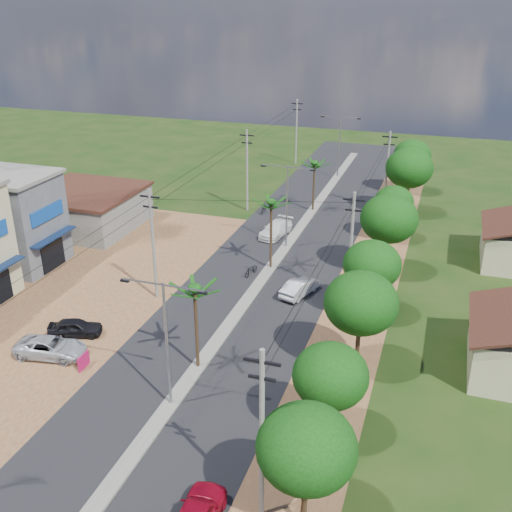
{
  "coord_description": "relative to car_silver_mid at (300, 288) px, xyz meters",
  "views": [
    {
      "loc": [
        13.72,
        -25.63,
        22.18
      ],
      "look_at": [
        0.04,
        15.79,
        3.0
      ],
      "focal_mm": 42.0,
      "sensor_mm": 36.0,
      "label": 1
    }
  ],
  "objects": [
    {
      "name": "median",
      "position": [
        -3.65,
        2.05,
        -0.57
      ],
      "size": [
        1.0,
        90.0,
        0.18
      ],
      "primitive_type": "cube",
      "color": "#605E56",
      "rests_on": "ground"
    },
    {
      "name": "utility_pole_e_b",
      "position": [
        3.85,
        0.05,
        4.09
      ],
      "size": [
        1.6,
        0.24,
        9.0
      ],
      "color": "#605E56",
      "rests_on": "ground"
    },
    {
      "name": "dirt_shoulder_east",
      "position": [
        4.85,
        -0.95,
        -0.65
      ],
      "size": [
        5.0,
        90.0,
        0.03
      ],
      "primitive_type": "cube",
      "color": "brown",
      "rests_on": "ground"
    },
    {
      "name": "utility_pole_e_a",
      "position": [
        3.85,
        -21.95,
        4.09
      ],
      "size": [
        1.6,
        0.24,
        9.0
      ],
      "color": "#605E56",
      "rests_on": "ground"
    },
    {
      "name": "streetlight_near",
      "position": [
        -3.65,
        -15.95,
        4.12
      ],
      "size": [
        5.1,
        0.18,
        8.0
      ],
      "color": "gray",
      "rests_on": "ground"
    },
    {
      "name": "utility_pole_e_c",
      "position": [
        3.85,
        22.05,
        4.09
      ],
      "size": [
        1.6,
        0.24,
        9.0
      ],
      "color": "#605E56",
      "rests_on": "ground"
    },
    {
      "name": "tree_east_a",
      "position": [
        5.85,
        -21.95,
        3.82
      ],
      "size": [
        4.4,
        4.4,
        6.37
      ],
      "color": "black",
      "rests_on": "ground"
    },
    {
      "name": "streetlight_mid",
      "position": [
        -3.65,
        9.05,
        4.12
      ],
      "size": [
        5.1,
        0.18,
        8.0
      ],
      "color": "gray",
      "rests_on": "ground"
    },
    {
      "name": "utility_pole_w_c",
      "position": [
        -10.65,
        18.05,
        4.09
      ],
      "size": [
        1.6,
        0.24,
        9.0
      ],
      "color": "#605E56",
      "rests_on": "ground"
    },
    {
      "name": "streetlight_far",
      "position": [
        -3.65,
        34.05,
        4.12
      ],
      "size": [
        5.1,
        0.18,
        8.0
      ],
      "color": "gray",
      "rests_on": "ground"
    },
    {
      "name": "car_silver_mid",
      "position": [
        0.0,
        0.0,
        0.0
      ],
      "size": [
        2.57,
        4.27,
        1.33
      ],
      "primitive_type": "imported",
      "rotation": [
        0.0,
        0.0,
        2.83
      ],
      "color": "#ADB0B6",
      "rests_on": "ground"
    },
    {
      "name": "palm_median_far",
      "position": [
        -3.65,
        20.05,
        4.6
      ],
      "size": [
        2.0,
        2.0,
        5.85
      ],
      "color": "black",
      "rests_on": "ground"
    },
    {
      "name": "car_white_far",
      "position": [
        -5.46,
        11.69,
        0.03
      ],
      "size": [
        2.72,
        5.06,
        1.39
      ],
      "primitive_type": "imported",
      "rotation": [
        0.0,
        0.0,
        -0.17
      ],
      "color": "silver",
      "rests_on": "ground"
    },
    {
      "name": "low_shed",
      "position": [
        -24.65,
        8.05,
        1.3
      ],
      "size": [
        10.4,
        10.4,
        3.95
      ],
      "color": "#605E56",
      "rests_on": "ground"
    },
    {
      "name": "tree_east_e",
      "position": [
        5.95,
        6.05,
        4.42
      ],
      "size": [
        4.8,
        4.8,
        7.14
      ],
      "color": "black",
      "rests_on": "ground"
    },
    {
      "name": "tree_east_f",
      "position": [
        5.55,
        14.05,
        3.22
      ],
      "size": [
        3.8,
        3.8,
        5.52
      ],
      "color": "black",
      "rests_on": "ground"
    },
    {
      "name": "tree_east_g",
      "position": [
        6.15,
        22.05,
        4.57
      ],
      "size": [
        5.0,
        5.0,
        7.38
      ],
      "color": "black",
      "rests_on": "ground"
    },
    {
      "name": "car_parked_silver",
      "position": [
        -13.46,
        -13.75,
        -0.01
      ],
      "size": [
        4.98,
        2.86,
        1.31
      ],
      "primitive_type": "imported",
      "rotation": [
        0.0,
        0.0,
        1.72
      ],
      "color": "#ADB0B6",
      "rests_on": "ground"
    },
    {
      "name": "shophouse_grey",
      "position": [
        -25.63,
        -1.95,
        3.5
      ],
      "size": [
        9.0,
        6.4,
        8.3
      ],
      "color": "#494C50",
      "rests_on": "ground"
    },
    {
      "name": "palm_median_mid",
      "position": [
        -3.65,
        4.05,
        5.23
      ],
      "size": [
        2.0,
        2.0,
        6.55
      ],
      "color": "black",
      "rests_on": "ground"
    },
    {
      "name": "moto_rider_west_a",
      "position": [
        -4.85,
        2.25,
        -0.17
      ],
      "size": [
        1.06,
        1.97,
        0.98
      ],
      "primitive_type": "imported",
      "rotation": [
        0.0,
        0.0,
        -0.23
      ],
      "color": "black",
      "rests_on": "ground"
    },
    {
      "name": "utility_pole_w_b",
      "position": [
        -10.65,
        -3.95,
        4.09
      ],
      "size": [
        1.6,
        0.24,
        9.0
      ],
      "color": "#605E56",
      "rests_on": "ground"
    },
    {
      "name": "tree_east_d",
      "position": [
        5.75,
        -1.95,
        3.67
      ],
      "size": [
        4.2,
        4.2,
        6.13
      ],
      "color": "black",
      "rests_on": "ground"
    },
    {
      "name": "utility_pole_w_d",
      "position": [
        -10.65,
        39.05,
        4.09
      ],
      "size": [
        1.6,
        0.24,
        9.0
      ],
      "color": "#605E56",
      "rests_on": "ground"
    },
    {
      "name": "moto_rider_west_b",
      "position": [
        -8.65,
        17.73,
        -0.14
      ],
      "size": [
        0.53,
        1.76,
        1.05
      ],
      "primitive_type": "imported",
      "rotation": [
        0.0,
        0.0,
        0.02
      ],
      "color": "black",
      "rests_on": "ground"
    },
    {
      "name": "roadside_sign",
      "position": [
        -10.62,
        -14.28,
        -0.15
      ],
      "size": [
        0.11,
        1.24,
        1.04
      ],
      "rotation": [
        0.0,
        0.0,
        0.02
      ],
      "color": "#A60F47",
      "rests_on": "ground"
    },
    {
      "name": "palm_median_near",
      "position": [
        -3.65,
        -11.95,
        4.87
      ],
      "size": [
        2.0,
        2.0,
        6.15
      ],
      "color": "black",
      "rests_on": "ground"
    },
    {
      "name": "tree_east_h",
      "position": [
        5.85,
        30.05,
        3.97
      ],
      "size": [
        4.4,
        4.4,
        6.52
      ],
      "color": "black",
      "rests_on": "ground"
    },
    {
      "name": "car_parked_dark",
      "position": [
        -13.43,
        -10.99,
        -0.03
      ],
      "size": [
        4.02,
        2.77,
        1.27
      ],
      "primitive_type": "imported",
      "rotation": [
        0.0,
        0.0,
        1.95
      ],
      "color": "black",
      "rests_on": "ground"
    },
    {
      "name": "dirt_lot_west",
      "position": [
        -18.65,
        -7.95,
        -0.65
      ],
      "size": [
        18.0,
        46.0,
        0.04
      ],
      "primitive_type": "cube",
      "color": "brown",
      "rests_on": "ground"
    },
    {
      "name": "tree_east_b",
      "position": [
        5.65,
        -15.95,
        3.45
      ],
      "size": [
        4.0,
        4.0,
        5.83
      ],
      "color": "black",
      "rests_on": "ground"
    },
    {
      "name": "tree_east_c",
      "position": [
        6.05,
        -8.95,
        4.2
      ],
      "size": [
        4.6,
        4.6,
        6.83
      ],
      "color": "black",
      "rests_on": "ground"
    },
    {
      "name": "road",
      "position": [
        -3.65,
        -0.95,
        -0.64
      ],
      "size": [
        12.0,
        110.0,
        0.04
      ],
      "primitive_type": "cube",
      "color": "black",
      "rests_on": "ground"
    },
    {
      "name": "ground",
      "position": [
        -3.65,
        -15.95,
        -0.66
      ],
      "size": [
        160.0,
        160.0,
        0.0
      ],
      "primitive_type": "plane",
      "color": "black",
      "rests_on": "ground"
    }
  ]
}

